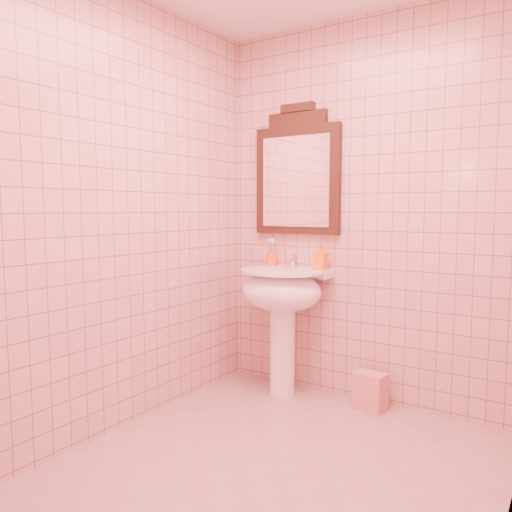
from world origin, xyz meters
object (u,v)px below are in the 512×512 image
Objects in this scene: towel at (370,391)px; toothbrush_cup at (271,259)px; soap_dispenser at (321,257)px; mirror at (297,174)px; pedestal_sink at (282,299)px.

toothbrush_cup is at bearing 173.54° from towel.
soap_dispenser is at bearing -4.52° from toothbrush_cup.
mirror is 3.78× the size of towel.
mirror reaches higher than soap_dispenser.
pedestal_sink is at bearing -172.10° from towel.
towel is (0.60, 0.08, -0.54)m from pedestal_sink.
pedestal_sink is 0.39m from soap_dispenser.
mirror is 5.17× the size of soap_dispenser.
soap_dispenser is (0.22, 0.14, 0.29)m from pedestal_sink.
soap_dispenser is at bearing -15.40° from mirror.
toothbrush_cup is at bearing -171.63° from mirror.
mirror is 1.52m from towel.
toothbrush_cup is at bearing 137.60° from pedestal_sink.
pedestal_sink is 3.65× the size of towel.
pedestal_sink is 5.02× the size of toothbrush_cup.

